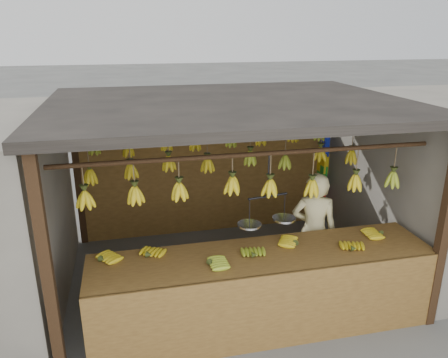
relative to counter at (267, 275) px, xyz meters
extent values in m
plane|color=#5B5B57|center=(-0.12, 1.23, -0.71)|extent=(80.00, 80.00, 0.00)
cube|color=black|center=(-2.12, -0.27, 0.44)|extent=(0.10, 0.10, 2.30)
cube|color=black|center=(1.88, -0.27, 0.44)|extent=(0.10, 0.10, 2.30)
cube|color=black|center=(-2.12, 2.73, 0.44)|extent=(0.10, 0.10, 2.30)
cube|color=black|center=(1.88, 2.73, 0.44)|extent=(0.10, 0.10, 2.30)
cube|color=black|center=(-0.12, 1.23, 1.64)|extent=(4.30, 3.30, 0.10)
cylinder|color=black|center=(-0.12, 0.23, 1.29)|extent=(4.00, 0.05, 0.05)
cylinder|color=black|center=(-0.12, 1.23, 1.29)|extent=(4.00, 0.05, 0.05)
cylinder|color=black|center=(-0.12, 2.23, 1.29)|extent=(4.00, 0.05, 0.05)
cube|color=brown|center=(-0.12, 2.73, 0.19)|extent=(4.00, 0.06, 1.80)
cube|color=brown|center=(0.00, 0.13, 0.15)|extent=(3.76, 0.84, 0.08)
cube|color=brown|center=(0.00, -0.29, -0.26)|extent=(3.76, 0.04, 0.90)
cube|color=black|center=(-1.78, -0.24, -0.30)|extent=(0.07, 0.07, 0.82)
cube|color=black|center=(1.79, -0.24, -0.30)|extent=(0.07, 0.07, 0.82)
cube|color=black|center=(-1.78, 0.50, -0.30)|extent=(0.07, 0.07, 0.82)
cube|color=black|center=(1.79, 0.50, -0.30)|extent=(0.07, 0.07, 0.82)
ellipsoid|color=gold|center=(-1.69, 0.33, 0.22)|extent=(0.30, 0.29, 0.06)
ellipsoid|color=gold|center=(-1.21, 0.32, 0.22)|extent=(0.27, 0.30, 0.06)
ellipsoid|color=#92A523|center=(-0.61, 0.00, 0.22)|extent=(0.25, 0.19, 0.06)
ellipsoid|color=#92A523|center=(-0.12, 0.07, 0.22)|extent=(0.21, 0.26, 0.06)
ellipsoid|color=gold|center=(0.42, 0.26, 0.22)|extent=(0.30, 0.28, 0.06)
ellipsoid|color=gold|center=(0.98, -0.04, 0.22)|extent=(0.24, 0.28, 0.06)
ellipsoid|color=gold|center=(1.48, 0.26, 0.22)|extent=(0.25, 0.19, 0.06)
ellipsoid|color=gold|center=(-1.78, 0.25, 0.93)|extent=(0.16, 0.16, 0.28)
ellipsoid|color=gold|center=(-1.31, 0.27, 0.93)|extent=(0.16, 0.16, 0.28)
ellipsoid|color=gold|center=(-0.87, 0.23, 0.95)|extent=(0.16, 0.16, 0.28)
ellipsoid|color=gold|center=(-0.31, 0.28, 0.95)|extent=(0.16, 0.16, 0.28)
ellipsoid|color=gold|center=(0.08, 0.22, 0.91)|extent=(0.16, 0.16, 0.28)
ellipsoid|color=gold|center=(0.57, 0.25, 0.86)|extent=(0.16, 0.16, 0.28)
ellipsoid|color=gold|center=(1.09, 0.26, 0.88)|extent=(0.16, 0.16, 0.28)
ellipsoid|color=#92A523|center=(1.57, 0.28, 0.87)|extent=(0.16, 0.16, 0.28)
ellipsoid|color=gold|center=(-1.80, 1.20, 0.85)|extent=(0.16, 0.16, 0.28)
ellipsoid|color=gold|center=(-1.33, 1.25, 0.87)|extent=(0.16, 0.16, 0.28)
ellipsoid|color=gold|center=(-0.88, 1.22, 0.95)|extent=(0.16, 0.16, 0.28)
ellipsoid|color=gold|center=(-0.39, 1.24, 0.89)|extent=(0.16, 0.16, 0.28)
ellipsoid|color=#92A523|center=(0.16, 1.24, 0.94)|extent=(0.16, 0.16, 0.28)
ellipsoid|color=#92A523|center=(0.63, 1.23, 0.86)|extent=(0.16, 0.16, 0.28)
ellipsoid|color=gold|center=(1.11, 1.22, 0.94)|extent=(0.16, 0.16, 0.28)
ellipsoid|color=gold|center=(1.54, 1.19, 0.88)|extent=(0.16, 0.16, 0.28)
ellipsoid|color=#92A523|center=(-1.80, 2.21, 0.94)|extent=(0.16, 0.16, 0.28)
ellipsoid|color=gold|center=(-1.34, 2.19, 0.89)|extent=(0.16, 0.16, 0.28)
ellipsoid|color=gold|center=(-0.80, 2.26, 0.92)|extent=(0.16, 0.16, 0.28)
ellipsoid|color=gold|center=(-0.39, 2.22, 0.91)|extent=(0.16, 0.16, 0.28)
ellipsoid|color=#92A523|center=(0.16, 2.26, 0.92)|extent=(0.16, 0.16, 0.28)
ellipsoid|color=gold|center=(0.60, 2.20, 0.94)|extent=(0.16, 0.16, 0.28)
ellipsoid|color=gold|center=(1.12, 2.21, 0.96)|extent=(0.16, 0.16, 0.28)
ellipsoid|color=#92A523|center=(1.58, 2.27, 0.94)|extent=(0.16, 0.16, 0.28)
cylinder|color=black|center=(0.06, 0.23, 1.05)|extent=(0.02, 0.02, 0.47)
cylinder|color=black|center=(0.06, 0.23, 0.81)|extent=(0.46, 0.10, 0.02)
cylinder|color=silver|center=(-0.15, 0.20, 0.51)|extent=(0.25, 0.25, 0.02)
cylinder|color=silver|center=(0.27, 0.27, 0.51)|extent=(0.25, 0.25, 0.02)
imported|color=beige|center=(0.88, 0.77, 0.06)|extent=(0.66, 0.55, 1.55)
cube|color=#1426BF|center=(1.82, 2.58, 0.68)|extent=(0.08, 0.26, 0.34)
cube|color=yellow|center=(1.82, 2.58, 0.39)|extent=(0.08, 0.26, 0.34)
cube|color=#199926|center=(1.82, 2.58, 0.17)|extent=(0.08, 0.26, 0.34)
cube|color=red|center=(1.82, 2.58, -0.18)|extent=(0.08, 0.26, 0.34)
camera|label=1|loc=(-1.35, -3.87, 2.49)|focal=35.00mm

